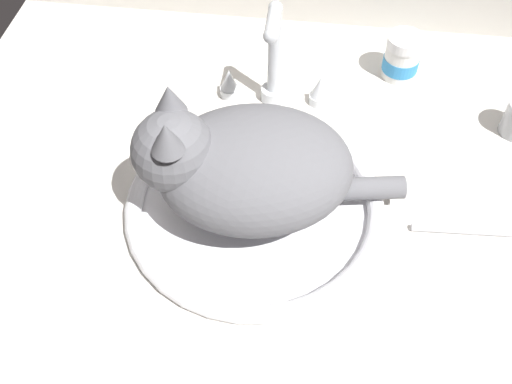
% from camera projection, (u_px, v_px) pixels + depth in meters
% --- Properties ---
extents(countertop, '(1.04, 0.78, 0.03)m').
position_uv_depth(countertop, '(260.00, 182.00, 0.86)').
color(countertop, silver).
rests_on(countertop, ground).
extents(sink_basin, '(0.37, 0.37, 0.02)m').
position_uv_depth(sink_basin, '(256.00, 205.00, 0.80)').
color(sink_basin, white).
rests_on(sink_basin, countertop).
extents(faucet, '(0.18, 0.10, 0.18)m').
position_uv_depth(faucet, '(274.00, 68.00, 0.90)').
color(faucet, silver).
rests_on(faucet, countertop).
extents(cat, '(0.36, 0.24, 0.18)m').
position_uv_depth(cat, '(240.00, 166.00, 0.74)').
color(cat, slate).
rests_on(cat, sink_basin).
extents(pill_bottle, '(0.06, 0.06, 0.08)m').
position_uv_depth(pill_bottle, '(402.00, 58.00, 0.97)').
color(pill_bottle, white).
rests_on(pill_bottle, countertop).
extents(toothbrush, '(0.19, 0.02, 0.02)m').
position_uv_depth(toothbrush, '(483.00, 231.00, 0.78)').
color(toothbrush, silver).
rests_on(toothbrush, countertop).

